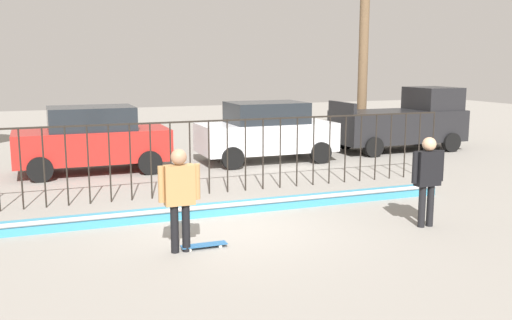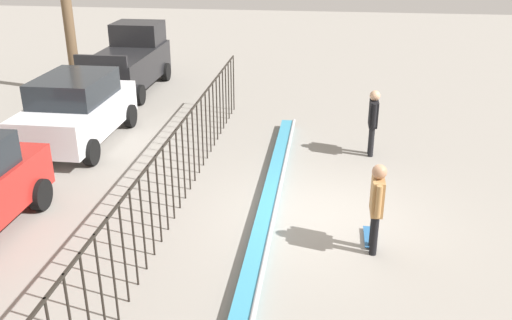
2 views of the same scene
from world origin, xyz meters
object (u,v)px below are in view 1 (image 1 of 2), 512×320
(pickup_truck, at_px, (404,122))
(parked_car_red, at_px, (92,139))
(skateboarder, at_px, (179,191))
(skateboard, at_px, (204,245))
(parked_car_white, at_px, (266,131))
(camera_operator, at_px, (428,173))

(pickup_truck, bearing_deg, parked_car_red, -174.94)
(skateboarder, bearing_deg, skateboard, -24.88)
(parked_car_red, relative_size, parked_car_white, 1.00)
(skateboard, height_order, pickup_truck, pickup_truck)
(parked_car_red, distance_m, parked_car_white, 5.35)
(skateboarder, distance_m, pickup_truck, 13.07)
(skateboard, distance_m, camera_operator, 4.51)
(skateboarder, bearing_deg, camera_operator, -32.29)
(skateboard, bearing_deg, camera_operator, -25.02)
(parked_car_red, xyz_separation_m, pickup_truck, (10.85, 0.32, 0.06))
(parked_car_white, relative_size, pickup_truck, 0.91)
(camera_operator, height_order, pickup_truck, pickup_truck)
(camera_operator, height_order, parked_car_red, parked_car_red)
(parked_car_red, relative_size, pickup_truck, 0.91)
(parked_car_white, xyz_separation_m, pickup_truck, (5.50, 0.43, 0.06))
(skateboard, xyz_separation_m, pickup_truck, (9.77, 8.15, 0.98))
(skateboard, relative_size, camera_operator, 0.46)
(parked_car_red, bearing_deg, parked_car_white, 1.68)
(parked_car_red, bearing_deg, camera_operator, -53.05)
(skateboarder, distance_m, parked_car_red, 7.89)
(skateboarder, relative_size, camera_operator, 1.00)
(skateboard, bearing_deg, parked_car_red, 76.21)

